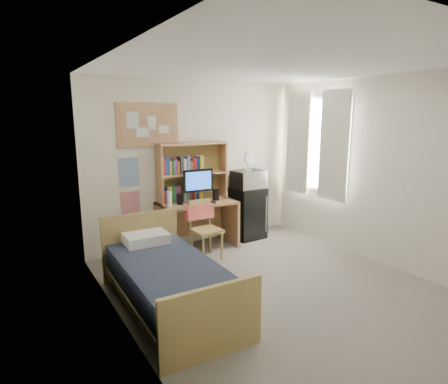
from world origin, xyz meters
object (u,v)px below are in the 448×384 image
monitor (198,186)px  speaker_left (180,199)px  desk (197,225)px  mini_fridge (247,213)px  microwave (248,179)px  desk_chair (206,230)px  bed (170,286)px  speaker_right (216,195)px  bulletin_board (148,125)px  desk_fan (248,162)px

monitor → speaker_left: monitor is taller
desk → monitor: (-0.00, -0.06, 0.63)m
desk → mini_fridge: (0.98, 0.05, 0.06)m
microwave → desk_chair: bearing=-159.1°
mini_fridge → bed: 2.64m
monitor → speaker_right: 0.34m
desk → desk_chair: bearing=-96.6°
speaker_right → microwave: 0.71m
desk → monitor: monitor is taller
monitor → speaker_left: (-0.30, 0.02, -0.17)m
speaker_right → mini_fridge: bearing=13.4°
monitor → speaker_left: size_ratio=3.06×
bulletin_board → desk_chair: bulletin_board is taller
monitor → microwave: (0.98, 0.09, 0.01)m
desk_chair → bed: 1.52m
desk → monitor: size_ratio=2.38×
bulletin_board → desk: 1.69m
speaker_right → desk_fan: desk_fan is taller
monitor → speaker_right: bearing=0.0°
bulletin_board → desk: bulletin_board is taller
bulletin_board → monitor: (0.62, -0.37, -0.91)m
speaker_left → desk_fan: bearing=6.3°
bed → microwave: microwave is taller
desk_chair → monitor: monitor is taller
desk_chair → monitor: 0.70m
desk_chair → mini_fridge: mini_fridge is taller
bed → speaker_left: (0.82, 1.49, 0.58)m
mini_fridge → bed: (-2.10, -1.58, -0.18)m
speaker_left → mini_fridge: bearing=7.2°
desk → speaker_right: size_ratio=6.74×
desk_chair → speaker_left: bearing=115.3°
bulletin_board → mini_fridge: (1.60, -0.26, -1.48)m
monitor → microwave: bearing=8.2°
mini_fridge → desk_fan: desk_fan is taller
mini_fridge → bed: size_ratio=0.46×
bulletin_board → speaker_left: bearing=-47.2°
monitor → bulletin_board: bearing=152.8°
desk → microwave: (0.98, 0.03, 0.64)m
desk_chair → mini_fridge: 1.16m
desk → mini_fridge: 0.98m
bed → speaker_left: 1.80m
desk_chair → desk_fan: size_ratio=2.87×
monitor → speaker_left: bearing=-180.0°
desk → speaker_right: (0.30, -0.08, 0.47)m
desk_chair → monitor: bearing=75.1°
bulletin_board → microwave: (1.60, -0.28, -0.90)m
speaker_left → desk_fan: (1.28, 0.07, 0.47)m
desk_fan → speaker_left: bearing=180.0°
desk_chair → monitor: size_ratio=1.69×
speaker_left → microwave: 1.30m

